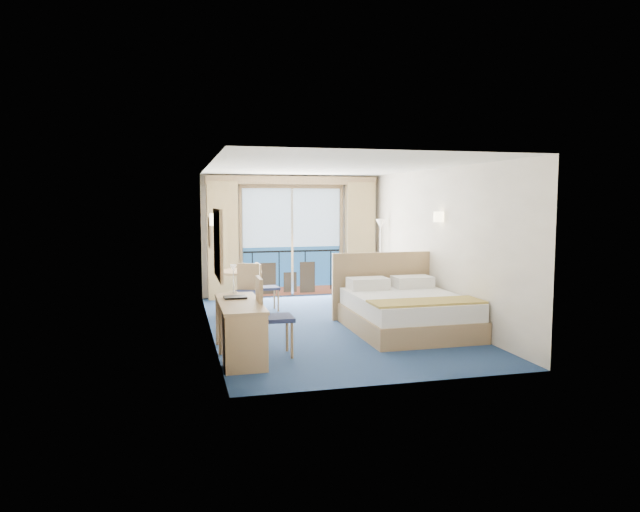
{
  "coord_description": "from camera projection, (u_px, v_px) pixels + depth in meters",
  "views": [
    {
      "loc": [
        -2.52,
        -9.31,
        2.13
      ],
      "look_at": [
        -0.11,
        0.2,
        1.18
      ],
      "focal_mm": 32.0,
      "sensor_mm": 36.0,
      "label": 1
    }
  ],
  "objects": [
    {
      "name": "floor",
      "position": [
        329.0,
        325.0,
        9.81
      ],
      "size": [
        6.5,
        6.5,
        0.0
      ],
      "primitive_type": "plane",
      "color": "navy",
      "rests_on": "ground"
    },
    {
      "name": "room_walls",
      "position": [
        329.0,
        222.0,
        9.64
      ],
      "size": [
        4.04,
        6.54,
        2.72
      ],
      "color": "beige",
      "rests_on": "ground"
    },
    {
      "name": "balcony_door",
      "position": [
        292.0,
        245.0,
        12.8
      ],
      "size": [
        2.36,
        0.03,
        2.52
      ],
      "color": "navy",
      "rests_on": "room_walls"
    },
    {
      "name": "curtain_left",
      "position": [
        223.0,
        241.0,
        12.27
      ],
      "size": [
        0.65,
        0.22,
        2.55
      ],
      "primitive_type": "cube",
      "color": "tan",
      "rests_on": "room_walls"
    },
    {
      "name": "curtain_right",
      "position": [
        360.0,
        238.0,
        13.02
      ],
      "size": [
        0.65,
        0.22,
        2.55
      ],
      "primitive_type": "cube",
      "color": "tan",
      "rests_on": "room_walls"
    },
    {
      "name": "pelmet",
      "position": [
        293.0,
        180.0,
        12.55
      ],
      "size": [
        3.8,
        0.25,
        0.18
      ],
      "primitive_type": "cube",
      "color": "#A57F5A",
      "rests_on": "room_walls"
    },
    {
      "name": "mirror",
      "position": [
        218.0,
        244.0,
        7.73
      ],
      "size": [
        0.05,
        1.25,
        0.95
      ],
      "color": "#A57F5A",
      "rests_on": "room_walls"
    },
    {
      "name": "wall_print",
      "position": [
        210.0,
        232.0,
        9.61
      ],
      "size": [
        0.04,
        0.42,
        0.52
      ],
      "color": "#A57F5A",
      "rests_on": "room_walls"
    },
    {
      "name": "sconce_left",
      "position": [
        216.0,
        219.0,
        8.58
      ],
      "size": [
        0.18,
        0.18,
        0.18
      ],
      "primitive_type": "cylinder",
      "color": "beige",
      "rests_on": "room_walls"
    },
    {
      "name": "sconce_right",
      "position": [
        439.0,
        217.0,
        9.96
      ],
      "size": [
        0.18,
        0.18,
        0.18
      ],
      "primitive_type": "cylinder",
      "color": "beige",
      "rests_on": "room_walls"
    },
    {
      "name": "bed",
      "position": [
        405.0,
        310.0,
        9.36
      ],
      "size": [
        1.91,
        2.27,
        1.2
      ],
      "color": "#A57F5A",
      "rests_on": "ground"
    },
    {
      "name": "nightstand",
      "position": [
        406.0,
        296.0,
        10.99
      ],
      "size": [
        0.45,
        0.43,
        0.59
      ],
      "primitive_type": "cube",
      "color": "#9D7653",
      "rests_on": "ground"
    },
    {
      "name": "phone",
      "position": [
        408.0,
        279.0,
        10.93
      ],
      "size": [
        0.2,
        0.17,
        0.08
      ],
      "primitive_type": "cube",
      "rotation": [
        0.0,
        0.0,
        -0.25
      ],
      "color": "silver",
      "rests_on": "nightstand"
    },
    {
      "name": "armchair",
      "position": [
        373.0,
        285.0,
        11.73
      ],
      "size": [
        1.09,
        1.11,
        0.79
      ],
      "primitive_type": "imported",
      "rotation": [
        0.0,
        0.0,
        3.49
      ],
      "color": "#494C58",
      "rests_on": "ground"
    },
    {
      "name": "floor_lamp",
      "position": [
        380.0,
        238.0,
        12.48
      ],
      "size": [
        0.24,
        0.24,
        1.73
      ],
      "color": "silver",
      "rests_on": "ground"
    },
    {
      "name": "desk",
      "position": [
        244.0,
        334.0,
        7.33
      ],
      "size": [
        0.56,
        1.63,
        0.77
      ],
      "color": "#A57F5A",
      "rests_on": "ground"
    },
    {
      "name": "desk_chair",
      "position": [
        269.0,
        312.0,
        7.79
      ],
      "size": [
        0.49,
        0.47,
        1.1
      ],
      "rotation": [
        0.0,
        0.0,
        1.56
      ],
      "color": "#1E2546",
      "rests_on": "ground"
    },
    {
      "name": "folder",
      "position": [
        235.0,
        297.0,
        7.99
      ],
      "size": [
        0.32,
        0.25,
        0.03
      ],
      "primitive_type": "cube",
      "rotation": [
        0.0,
        0.0,
        0.05
      ],
      "color": "black",
      "rests_on": "desk"
    },
    {
      "name": "desk_lamp",
      "position": [
        233.0,
        273.0,
        8.32
      ],
      "size": [
        0.11,
        0.11,
        0.41
      ],
      "color": "silver",
      "rests_on": "desk"
    },
    {
      "name": "round_table",
      "position": [
        239.0,
        281.0,
        10.94
      ],
      "size": [
        0.88,
        0.88,
        0.79
      ],
      "color": "#A57F5A",
      "rests_on": "ground"
    },
    {
      "name": "table_chair_a",
      "position": [
        264.0,
        284.0,
        11.03
      ],
      "size": [
        0.43,
        0.42,
        0.93
      ],
      "rotation": [
        0.0,
        0.0,
        1.64
      ],
      "color": "#1E2546",
      "rests_on": "ground"
    },
    {
      "name": "table_chair_b",
      "position": [
        247.0,
        287.0,
        10.39
      ],
      "size": [
        0.56,
        0.56,
        0.98
      ],
      "rotation": [
        0.0,
        0.0,
        -0.4
      ],
      "color": "#1E2546",
      "rests_on": "ground"
    }
  ]
}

